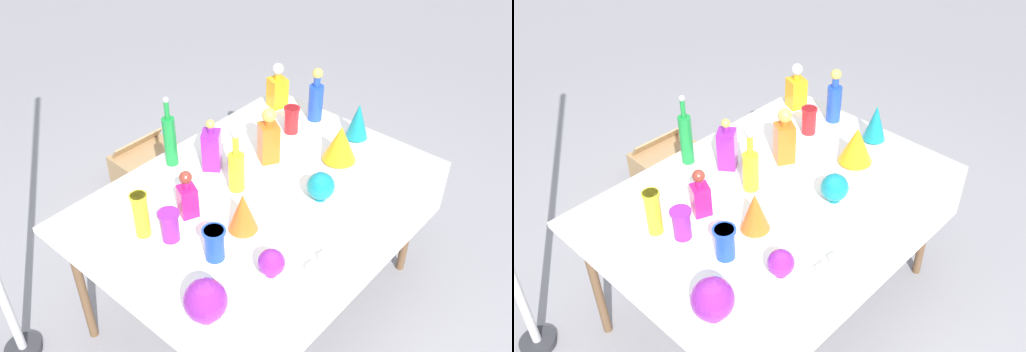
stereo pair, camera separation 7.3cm
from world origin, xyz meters
The scene contains 22 objects.
ground_plane centered at (0.00, 0.00, 0.00)m, with size 40.00×40.00×0.00m, color gray.
display_table centered at (0.00, -0.04, 0.70)m, with size 1.67×1.17×0.76m.
tall_bottle_0 centered at (-0.04, 0.09, 0.89)m, with size 0.08×0.08×0.34m.
tall_bottle_1 centered at (0.72, 0.19, 0.89)m, with size 0.08×0.08×0.31m.
tall_bottle_2 centered at (-0.10, 0.48, 0.91)m, with size 0.06×0.06×0.38m.
square_decanter_0 centered at (0.01, 0.30, 0.87)m, with size 0.12×0.12×0.28m.
square_decanter_1 centered at (-0.31, 0.13, 0.86)m, with size 0.10×0.10×0.24m.
square_decanter_2 centered at (0.24, 0.13, 0.89)m, with size 0.13×0.13×0.30m.
square_decanter_3 centered at (0.69, 0.44, 0.88)m, with size 0.12×0.12×0.27m.
slender_vase_0 centered at (-0.48, 0.07, 0.84)m, with size 0.09×0.09×0.15m.
slender_vase_1 centered at (0.53, 0.21, 0.84)m, with size 0.09×0.09×0.15m.
slender_vase_2 centered at (-0.53, 0.18, 0.88)m, with size 0.08×0.08×0.22m.
slender_vase_3 centered at (-0.43, -0.15, 0.84)m, with size 0.10×0.10×0.15m.
fluted_vase_0 centered at (0.71, -0.10, 0.87)m, with size 0.12×0.12×0.21m.
fluted_vase_1 centered at (-0.23, -0.13, 0.86)m, with size 0.13×0.13×0.20m.
fluted_vase_2 centered at (0.48, -0.14, 0.87)m, with size 0.17×0.17×0.20m.
round_bowl_0 centered at (0.17, -0.25, 0.83)m, with size 0.13×0.13×0.14m.
round_bowl_1 centered at (-0.35, -0.39, 0.82)m, with size 0.11×0.11×0.12m.
round_bowl_2 centered at (-0.67, -0.34, 0.85)m, with size 0.17×0.17×0.17m.
price_tag_left centered at (-0.15, -0.50, 0.78)m, with size 0.05×0.01×0.05m, color white.
price_tag_center centered at (-0.22, -0.49, 0.78)m, with size 0.05×0.01×0.04m, color white.
cardboard_box_behind_left centered at (0.28, 1.20, 0.14)m, with size 0.44×0.35×0.37m.
Camera 2 is at (-1.53, -1.44, 2.47)m, focal length 40.00 mm.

